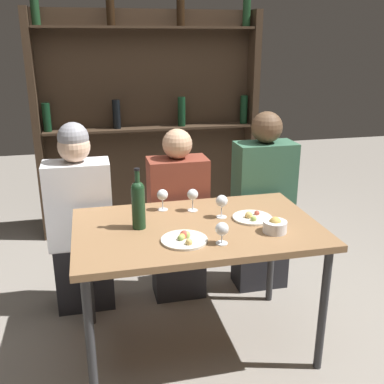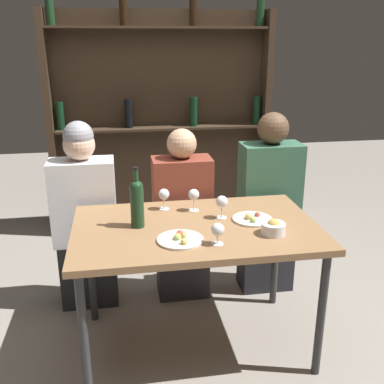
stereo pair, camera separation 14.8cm
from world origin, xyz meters
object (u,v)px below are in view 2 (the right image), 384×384
Objects in this scene: wine_glass_3 at (218,230)px; snack_bowl at (273,228)px; seated_person_left at (85,220)px; wine_bottle at (137,201)px; seated_person_center at (182,221)px; wine_glass_0 at (164,195)px; food_plate_1 at (180,239)px; food_plate_0 at (252,219)px; wine_glass_2 at (222,202)px; wine_glass_1 at (194,195)px; seated_person_right at (268,209)px.

wine_glass_3 is 0.90× the size of snack_bowl.
snack_bowl is 1.26m from seated_person_left.
wine_bottle is 0.71m from seated_person_center.
food_plate_1 is at bearing -85.72° from wine_glass_0.
food_plate_0 is at bearing 105.21° from snack_bowl.
seated_person_center reaches higher than wine_glass_0.
seated_person_center is (-0.36, 0.74, -0.24)m from snack_bowl.
wine_bottle reaches higher than wine_glass_2.
wine_glass_3 is at bearing -106.29° from wine_glass_2.
wine_glass_3 is (-0.10, -0.33, -0.02)m from wine_glass_2.
snack_bowl is (0.31, 0.07, -0.04)m from wine_glass_3.
wine_glass_3 is at bearing -49.64° from seated_person_left.
wine_bottle is 2.65× the size of snack_bowl.
seated_person_left is at bearing 148.44° from wine_glass_2.
wine_glass_1 is at bearing 71.29° from food_plate_1.
wine_glass_3 is 0.48× the size of food_plate_1.
food_plate_1 is 1.04m from seated_person_right.
snack_bowl is 0.80m from seated_person_right.
seated_person_left is (-0.48, 0.29, -0.25)m from wine_glass_0.
seated_person_right is at bearing 0.00° from seated_person_left.
seated_person_left reaches higher than food_plate_0.
wine_glass_0 is 0.68m from snack_bowl.
wine_glass_3 is 1.09m from seated_person_left.
wine_glass_2 is at bearing 5.37° from wine_bottle.
wine_bottle is 0.47m from wine_glass_2.
wine_glass_1 is 0.11× the size of seated_person_center.
seated_person_right reaches higher than food_plate_1.
wine_glass_1 is at bearing 131.28° from snack_bowl.
wine_bottle is 1.50× the size of food_plate_0.
food_plate_0 is at bearing 24.90° from food_plate_1.
wine_glass_3 is 0.09× the size of seated_person_right.
wine_glass_0 is 0.62m from seated_person_left.
seated_person_center reaches higher than food_plate_0.
wine_bottle is 0.26× the size of seated_person_right.
food_plate_1 is at bearing -155.10° from food_plate_0.
seated_person_center is at bearing 94.03° from wine_glass_3.
wine_bottle is at bearing -174.63° from wine_glass_2.
seated_person_right is (1.23, 0.00, 0.00)m from seated_person_left.
snack_bowl is (0.68, -0.21, -0.11)m from wine_bottle.
wine_glass_3 is at bearing -21.67° from food_plate_1.
seated_person_right is (0.44, 0.48, -0.25)m from wine_glass_2.
seated_person_center is (-0.06, 0.81, -0.28)m from wine_glass_3.
seated_person_right reaches higher than wine_bottle.
seated_person_center is (0.31, 0.53, -0.35)m from wine_bottle.
wine_glass_3 is at bearing -85.32° from wine_glass_1.
seated_person_center is (-0.02, 0.35, -0.30)m from wine_glass_1.
wine_glass_2 is at bearing 44.10° from food_plate_1.
wine_glass_2 is 0.56× the size of food_plate_1.
snack_bowl is (0.05, -0.20, 0.02)m from food_plate_0.
seated_person_left is 1.06× the size of seated_person_center.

